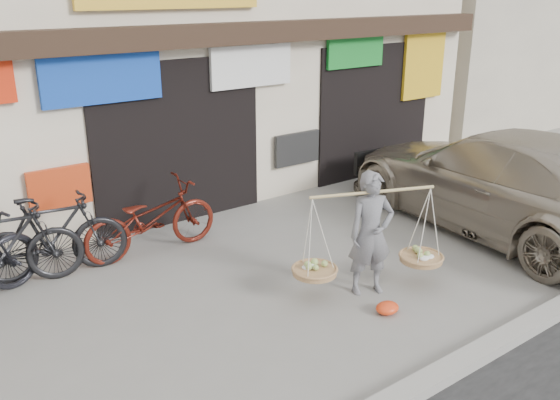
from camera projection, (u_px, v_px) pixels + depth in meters
ground at (313, 301)px, 7.51m from camera, size 70.00×70.00×0.00m
kerb at (439, 376)px, 5.97m from camera, size 70.00×0.25×0.12m
shophouse_block at (101, 5)px, 11.21m from camera, size 14.00×6.32×7.00m
neighbor_east at (499, 6)px, 19.27m from camera, size 12.00×7.00×6.40m
street_vendor at (371, 238)px, 7.52m from camera, size 1.94×1.10×1.63m
bike_1 at (53, 236)px, 8.00m from camera, size 2.03×0.90×1.18m
bike_2 at (151, 219)px, 8.73m from camera, size 2.07×0.73×1.09m
bike_3 at (5, 247)px, 7.65m from camera, size 2.03×0.90×1.18m
suv at (501, 180)px, 9.55m from camera, size 2.82×5.86×1.65m
red_bag at (387, 308)px, 7.22m from camera, size 0.31×0.25×0.14m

